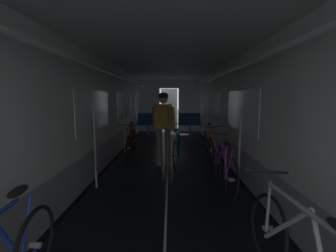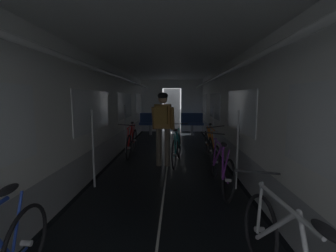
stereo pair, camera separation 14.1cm
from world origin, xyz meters
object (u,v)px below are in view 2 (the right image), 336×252
(bicycle_orange, at_px, (209,144))
(bicycle_red, at_px, (132,142))
(bicycle_teal_in_aisle, at_px, (177,148))
(bicycle_purple, at_px, (221,167))
(bench_seat_far_right, at_px, (192,122))
(person_cyclist_aisle, at_px, (163,121))
(bench_seat_far_left, at_px, (151,122))

(bicycle_orange, height_order, bicycle_red, bicycle_orange)
(bicycle_red, bearing_deg, bicycle_teal_in_aisle, -29.45)
(bicycle_purple, relative_size, bicycle_teal_in_aisle, 1.00)
(bicycle_purple, bearing_deg, bench_seat_far_right, 90.98)
(person_cyclist_aisle, bearing_deg, bicycle_red, 133.56)
(bench_seat_far_left, bearing_deg, bicycle_teal_in_aisle, -75.59)
(bicycle_orange, relative_size, bicycle_red, 1.00)
(bicycle_orange, bearing_deg, bicycle_red, 173.31)
(bench_seat_far_left, relative_size, bicycle_red, 0.58)
(bicycle_teal_in_aisle, bearing_deg, bench_seat_far_right, 81.28)
(bicycle_purple, height_order, bicycle_teal_in_aisle, bicycle_purple)
(bench_seat_far_right, xyz_separation_m, bicycle_red, (-1.93, -3.68, -0.18))
(bench_seat_far_right, distance_m, person_cyclist_aisle, 4.78)
(bench_seat_far_left, height_order, person_cyclist_aisle, person_cyclist_aisle)
(bicycle_red, xyz_separation_m, person_cyclist_aisle, (0.93, -0.97, 0.69))
(bicycle_red, height_order, person_cyclist_aisle, person_cyclist_aisle)
(bench_seat_far_right, xyz_separation_m, person_cyclist_aisle, (-1.00, -4.65, 0.50))
(bench_seat_far_left, height_order, bench_seat_far_right, same)
(bench_seat_far_right, relative_size, bicycle_orange, 0.58)
(bench_seat_far_right, bearing_deg, bicycle_purple, -89.02)
(bench_seat_far_left, height_order, bicycle_teal_in_aisle, bench_seat_far_left)
(bicycle_orange, xyz_separation_m, bicycle_red, (-2.12, 0.25, 0.00))
(bicycle_purple, bearing_deg, bench_seat_far_left, 107.71)
(bench_seat_far_left, xyz_separation_m, person_cyclist_aisle, (0.80, -4.65, 0.50))
(bicycle_orange, relative_size, bicycle_teal_in_aisle, 1.01)
(bench_seat_far_left, bearing_deg, bicycle_red, -92.02)
(bench_seat_far_right, xyz_separation_m, bicycle_teal_in_aisle, (-0.67, -4.39, -0.18))
(bicycle_teal_in_aisle, bearing_deg, person_cyclist_aisle, -141.38)
(bicycle_orange, bearing_deg, bicycle_teal_in_aisle, -151.86)
(bicycle_red, bearing_deg, bicycle_orange, -6.69)
(bicycle_purple, relative_size, person_cyclist_aisle, 0.98)
(bench_seat_far_left, distance_m, person_cyclist_aisle, 4.75)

